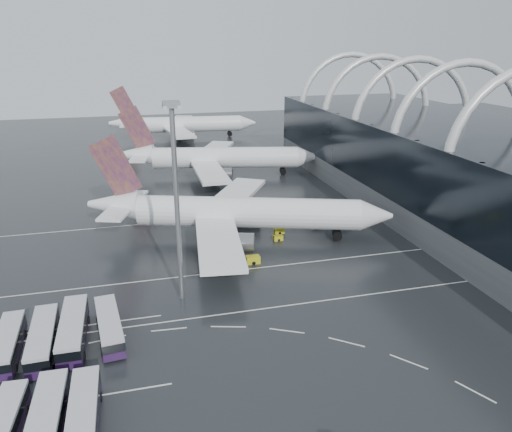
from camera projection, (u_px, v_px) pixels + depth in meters
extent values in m
plane|color=black|center=(227.00, 307.00, 76.23)|extent=(420.00, 420.00, 0.00)
cube|color=slate|center=(488.00, 213.00, 108.31)|extent=(42.00, 160.00, 6.00)
cube|color=black|center=(495.00, 168.00, 104.94)|extent=(42.00, 160.00, 14.00)
torus|color=silver|center=(458.00, 138.00, 109.59)|extent=(33.80, 1.80, 33.80)
torus|color=silver|center=(412.00, 125.00, 126.89)|extent=(33.80, 1.80, 33.80)
torus|color=silver|center=(376.00, 114.00, 144.20)|extent=(33.80, 1.80, 33.80)
torus|color=silver|center=(348.00, 106.00, 161.50)|extent=(33.80, 1.80, 33.80)
cube|color=silver|center=(230.00, 313.00, 74.41)|extent=(120.00, 0.25, 0.01)
cube|color=silver|center=(213.00, 273.00, 87.16)|extent=(120.00, 0.25, 0.01)
cube|color=silver|center=(191.00, 220.00, 112.66)|extent=(120.00, 0.25, 0.01)
cube|color=silver|center=(46.00, 404.00, 55.90)|extent=(28.00, 0.25, 0.01)
cube|color=silver|center=(61.00, 329.00, 70.47)|extent=(28.00, 0.25, 0.01)
cylinder|color=white|center=(248.00, 213.00, 100.88)|extent=(44.33, 20.17, 6.21)
cone|color=white|center=(376.00, 215.00, 99.25)|extent=(8.07, 7.93, 6.21)
cone|color=white|center=(114.00, 205.00, 102.30)|extent=(12.12, 9.30, 6.21)
cube|color=#431761|center=(115.00, 167.00, 99.56)|extent=(9.97, 3.91, 13.16)
cube|color=white|center=(124.00, 205.00, 102.16)|extent=(10.72, 19.79, 0.54)
cube|color=white|center=(218.00, 240.00, 88.80)|extent=(10.54, 27.44, 0.86)
cube|color=white|center=(235.00, 196.00, 113.94)|extent=(20.08, 26.84, 0.86)
cylinder|color=slate|center=(238.00, 242.00, 92.77)|extent=(6.74, 5.33, 3.64)
cylinder|color=slate|center=(247.00, 209.00, 110.87)|extent=(6.74, 5.33, 3.64)
cube|color=black|center=(228.00, 232.00, 102.60)|extent=(14.36, 10.60, 2.35)
cylinder|color=white|center=(226.00, 158.00, 147.71)|extent=(42.89, 15.36, 6.13)
cone|color=white|center=(308.00, 157.00, 148.52)|extent=(7.53, 7.37, 6.13)
cone|color=white|center=(135.00, 155.00, 146.47)|extent=(11.65, 8.30, 6.13)
cube|color=#431761|center=(137.00, 128.00, 143.87)|extent=(10.06, 2.86, 12.98)
cube|color=white|center=(142.00, 155.00, 146.54)|extent=(8.83, 19.59, 0.53)
cube|color=white|center=(209.00, 171.00, 135.35)|extent=(7.73, 26.50, 0.84)
cube|color=white|center=(214.00, 150.00, 160.20)|extent=(17.76, 27.07, 0.84)
cylinder|color=slate|center=(221.00, 174.00, 139.58)|extent=(6.46, 4.78, 3.59)
cylinder|color=slate|center=(223.00, 159.00, 157.47)|extent=(6.46, 4.78, 3.59)
cube|color=black|center=(212.00, 172.00, 148.99)|extent=(13.85, 9.39, 2.32)
cylinder|color=white|center=(189.00, 124.00, 204.29)|extent=(42.45, 10.76, 6.27)
cone|color=white|center=(248.00, 123.00, 207.69)|extent=(7.12, 6.93, 6.27)
cone|color=white|center=(123.00, 123.00, 200.22)|extent=(11.42, 7.40, 6.27)
cube|color=#431761|center=(124.00, 103.00, 197.68)|extent=(10.42, 1.77, 13.29)
cube|color=white|center=(128.00, 123.00, 200.52)|extent=(6.93, 19.87, 0.54)
cube|color=white|center=(179.00, 132.00, 191.32)|extent=(10.26, 27.65, 0.86)
cube|color=white|center=(178.00, 121.00, 216.48)|extent=(15.62, 28.03, 0.86)
cylinder|color=slate|center=(187.00, 135.00, 195.95)|extent=(6.31, 4.29, 3.67)
cylinder|color=slate|center=(186.00, 127.00, 214.07)|extent=(6.31, 4.29, 3.67)
cube|color=black|center=(179.00, 135.00, 205.13)|extent=(13.64, 8.27, 2.38)
cube|color=#28143F|center=(9.00, 349.00, 64.35)|extent=(3.05, 12.41, 1.04)
cube|color=black|center=(7.00, 342.00, 63.97)|extent=(3.10, 12.16, 1.23)
cube|color=silver|center=(6.00, 336.00, 63.69)|extent=(3.05, 12.41, 0.43)
cylinder|color=black|center=(16.00, 368.00, 61.25)|extent=(0.36, 0.96, 0.95)
cylinder|color=black|center=(25.00, 334.00, 68.40)|extent=(0.36, 0.96, 0.95)
cylinder|color=black|center=(4.00, 337.00, 67.71)|extent=(0.36, 0.96, 0.95)
cube|color=#28143F|center=(44.00, 345.00, 65.16)|extent=(3.29, 13.36, 1.12)
cube|color=black|center=(42.00, 337.00, 64.75)|extent=(3.35, 13.09, 1.33)
cube|color=silver|center=(41.00, 331.00, 64.45)|extent=(3.29, 13.36, 0.46)
cylinder|color=black|center=(53.00, 365.00, 61.83)|extent=(0.38, 1.03, 1.02)
cylinder|color=black|center=(28.00, 369.00, 61.08)|extent=(0.38, 1.03, 1.02)
cylinder|color=black|center=(58.00, 329.00, 69.52)|extent=(0.38, 1.03, 1.02)
cylinder|color=black|center=(36.00, 332.00, 68.77)|extent=(0.38, 1.03, 1.02)
cube|color=#28143F|center=(74.00, 336.00, 67.12)|extent=(3.20, 13.92, 1.18)
cube|color=black|center=(73.00, 327.00, 66.69)|extent=(3.26, 13.64, 1.39)
cube|color=silver|center=(72.00, 321.00, 66.37)|extent=(3.20, 13.92, 0.48)
cylinder|color=black|center=(84.00, 356.00, 63.55)|extent=(0.38, 1.07, 1.07)
cylinder|color=black|center=(59.00, 359.00, 62.86)|extent=(0.38, 1.07, 1.07)
cylinder|color=black|center=(88.00, 320.00, 71.67)|extent=(0.38, 1.07, 1.07)
cylinder|color=black|center=(66.00, 323.00, 70.98)|extent=(0.38, 1.07, 1.07)
cube|color=#28143F|center=(110.00, 331.00, 68.31)|extent=(4.19, 12.97, 1.08)
cube|color=black|center=(109.00, 324.00, 67.92)|extent=(4.22, 12.72, 1.27)
cube|color=silver|center=(108.00, 318.00, 67.63)|extent=(4.19, 12.97, 0.44)
cylinder|color=black|center=(124.00, 348.00, 65.32)|extent=(0.45, 1.01, 0.98)
cylinder|color=black|center=(102.00, 352.00, 64.40)|extent=(0.45, 1.01, 0.98)
cylinder|color=black|center=(117.00, 317.00, 72.49)|extent=(0.45, 1.01, 0.98)
cylinder|color=black|center=(97.00, 321.00, 71.57)|extent=(0.45, 1.01, 0.98)
cube|color=black|center=(2.00, 427.00, 50.04)|extent=(3.49, 11.97, 1.21)
cube|color=silver|center=(0.00, 420.00, 49.77)|extent=(3.45, 12.20, 0.42)
cylinder|color=black|center=(27.00, 410.00, 54.34)|extent=(0.38, 0.95, 0.93)
cylinder|color=black|center=(1.00, 414.00, 53.87)|extent=(0.38, 0.95, 0.93)
cube|color=#28143F|center=(48.00, 429.00, 51.06)|extent=(3.34, 13.55, 1.14)
cube|color=black|center=(46.00, 420.00, 50.64)|extent=(3.40, 13.28, 1.35)
cube|color=silver|center=(45.00, 412.00, 50.33)|extent=(3.34, 13.55, 0.47)
cylinder|color=black|center=(68.00, 402.00, 55.46)|extent=(0.39, 1.05, 1.04)
cylinder|color=black|center=(40.00, 407.00, 54.83)|extent=(0.39, 1.05, 1.04)
cube|color=#28143F|center=(85.00, 422.00, 52.06)|extent=(2.96, 12.92, 1.09)
cube|color=black|center=(83.00, 413.00, 51.66)|extent=(3.02, 12.66, 1.29)
cube|color=silver|center=(82.00, 406.00, 51.36)|extent=(2.96, 12.92, 0.45)
cylinder|color=black|center=(100.00, 397.00, 56.28)|extent=(0.35, 0.99, 0.99)
cylinder|color=black|center=(75.00, 401.00, 55.63)|extent=(0.35, 0.99, 0.99)
cylinder|color=gray|center=(177.00, 209.00, 73.87)|extent=(0.75, 0.75, 29.82)
cube|color=gray|center=(171.00, 104.00, 68.75)|extent=(2.34, 2.34, 0.85)
cube|color=silver|center=(171.00, 107.00, 68.86)|extent=(2.13, 2.13, 0.43)
cube|color=gold|center=(278.00, 238.00, 101.18)|extent=(1.87, 1.11, 1.02)
cube|color=slate|center=(312.00, 216.00, 113.35)|extent=(2.35, 1.39, 1.28)
cube|color=gold|center=(253.00, 260.00, 90.83)|extent=(2.52, 1.49, 1.37)
cube|color=slate|center=(317.00, 224.00, 108.49)|extent=(2.20, 1.30, 1.20)
cube|color=gold|center=(279.00, 231.00, 104.80)|extent=(2.07, 1.22, 1.13)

